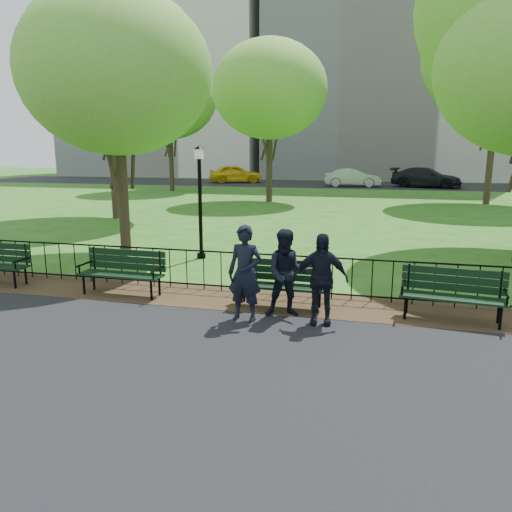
% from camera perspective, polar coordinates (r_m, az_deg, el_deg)
% --- Properties ---
extents(ground, '(120.00, 120.00, 0.00)m').
position_cam_1_polar(ground, '(8.79, 0.72, -8.25)').
color(ground, '#285F19').
extents(asphalt_path, '(60.00, 9.20, 0.01)m').
position_cam_1_polar(asphalt_path, '(5.86, -7.51, -19.53)').
color(asphalt_path, black).
rests_on(asphalt_path, ground).
extents(dirt_strip, '(60.00, 1.60, 0.01)m').
position_cam_1_polar(dirt_strip, '(10.17, 2.70, -5.28)').
color(dirt_strip, '#372516').
rests_on(dirt_strip, ground).
extents(far_street, '(70.00, 9.00, 0.01)m').
position_cam_1_polar(far_street, '(43.16, 11.70, 7.98)').
color(far_street, black).
rests_on(far_street, ground).
extents(iron_fence, '(24.06, 0.06, 1.00)m').
position_cam_1_polar(iron_fence, '(10.51, 3.27, -1.96)').
color(iron_fence, black).
rests_on(iron_fence, ground).
extents(apartment_west, '(22.00, 15.00, 26.00)m').
position_cam_1_polar(apartment_west, '(61.69, -9.50, 21.41)').
color(apartment_west, silver).
rests_on(apartment_west, ground).
extents(apartment_mid, '(24.00, 15.00, 30.00)m').
position_cam_1_polar(apartment_mid, '(57.26, 15.27, 23.93)').
color(apartment_mid, beige).
rests_on(apartment_mid, ground).
extents(park_bench_main, '(1.77, 0.55, 1.00)m').
position_cam_1_polar(park_bench_main, '(9.76, 1.43, -2.42)').
color(park_bench_main, black).
rests_on(park_bench_main, ground).
extents(park_bench_left_a, '(1.84, 0.62, 1.03)m').
position_cam_1_polar(park_bench_left_a, '(10.97, -14.94, -1.26)').
color(park_bench_left_a, black).
rests_on(park_bench_left_a, ground).
extents(park_bench_right_a, '(1.86, 0.76, 1.03)m').
position_cam_1_polar(park_bench_right_a, '(9.67, 21.59, -3.54)').
color(park_bench_right_a, black).
rests_on(park_bench_right_a, ground).
extents(lamppost, '(0.28, 0.28, 3.14)m').
position_cam_1_polar(lamppost, '(14.02, -6.42, 6.61)').
color(lamppost, black).
rests_on(lamppost, ground).
extents(tree_near_w, '(5.24, 5.24, 7.30)m').
position_cam_1_polar(tree_near_w, '(14.92, -15.69, 19.52)').
color(tree_near_w, '#2D2116').
rests_on(tree_near_w, ground).
extents(tree_mid_w, '(6.94, 6.94, 9.67)m').
position_cam_1_polar(tree_mid_w, '(23.16, -16.67, 20.85)').
color(tree_mid_w, '#2D2116').
rests_on(tree_mid_w, ground).
extents(tree_far_c, '(6.43, 6.43, 8.96)m').
position_cam_1_polar(tree_far_c, '(29.18, 1.58, 18.48)').
color(tree_far_c, '#2D2116').
rests_on(tree_far_c, ground).
extents(tree_far_e, '(8.03, 8.03, 11.20)m').
position_cam_1_polar(tree_far_e, '(30.87, 26.16, 19.87)').
color(tree_far_e, '#2D2116').
rests_on(tree_far_e, ground).
extents(tree_far_w, '(6.68, 6.68, 9.32)m').
position_cam_1_polar(tree_far_w, '(37.01, -9.92, 17.39)').
color(tree_far_w, '#2D2116').
rests_on(tree_far_w, ground).
extents(person_left, '(0.67, 0.48, 1.74)m').
position_cam_1_polar(person_left, '(8.92, -1.27, -1.99)').
color(person_left, black).
rests_on(person_left, asphalt_path).
extents(person_mid, '(0.86, 0.58, 1.63)m').
position_cam_1_polar(person_mid, '(9.17, 3.56, -1.97)').
color(person_mid, black).
rests_on(person_mid, asphalt_path).
extents(person_right, '(1.00, 0.51, 1.63)m').
position_cam_1_polar(person_right, '(8.83, 7.40, -2.61)').
color(person_right, black).
rests_on(person_right, asphalt_path).
extents(taxi, '(4.99, 3.26, 1.58)m').
position_cam_1_polar(taxi, '(44.64, -2.37, 9.38)').
color(taxi, yellow).
rests_on(taxi, far_street).
extents(sedan_silver, '(4.48, 1.87, 1.44)m').
position_cam_1_polar(sedan_silver, '(40.83, 11.00, 8.80)').
color(sedan_silver, '#A6A9AE').
rests_on(sedan_silver, far_street).
extents(sedan_dark, '(5.66, 3.39, 1.53)m').
position_cam_1_polar(sedan_dark, '(41.45, 18.87, 8.48)').
color(sedan_dark, black).
rests_on(sedan_dark, far_street).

